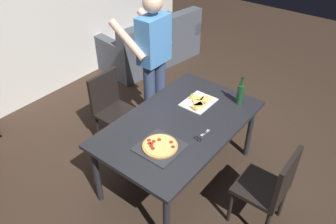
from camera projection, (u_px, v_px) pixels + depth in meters
ground_plane at (179, 174)px, 3.69m from camera, size 12.00×12.00×0.00m
back_wall at (16, 3)px, 4.16m from camera, size 6.40×0.10×2.80m
dining_table at (180, 127)px, 3.29m from camera, size 1.69×1.03×0.75m
chair_near_camera at (271, 186)px, 2.89m from camera, size 0.42×0.42×0.90m
chair_far_side at (111, 105)px, 3.89m from camera, size 0.42×0.42×0.90m
couch at (152, 46)px, 5.71m from camera, size 1.80×1.08×0.85m
person_serving_pizza at (153, 58)px, 3.82m from camera, size 0.55×0.54×1.75m
pepperoni_pizza_on_tray at (160, 146)px, 2.93m from camera, size 0.38×0.38×0.04m
pizza_slices_on_towel at (199, 102)px, 3.50m from camera, size 0.36×0.28×0.03m
wine_bottle at (240, 94)px, 3.44m from camera, size 0.07×0.07×0.32m
kitchen_scissors at (200, 137)px, 3.06m from camera, size 0.20×0.09×0.01m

